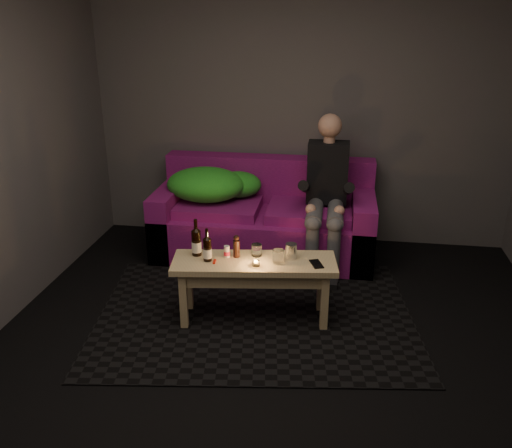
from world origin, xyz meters
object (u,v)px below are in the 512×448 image
(coffee_table, at_px, (254,271))
(steel_cup, at_px, (291,251))
(sofa, at_px, (265,221))
(person, at_px, (326,191))
(beer_bottle_b, at_px, (207,249))
(beer_bottle_a, at_px, (196,242))

(coffee_table, distance_m, steel_cup, 0.31)
(sofa, distance_m, person, 0.70)
(sofa, bearing_deg, beer_bottle_b, -100.72)
(sofa, distance_m, steel_cup, 1.23)
(person, relative_size, beer_bottle_a, 4.75)
(beer_bottle_b, xyz_separation_m, steel_cup, (0.59, 0.13, -0.03))
(beer_bottle_a, bearing_deg, person, 48.88)
(coffee_table, xyz_separation_m, steel_cup, (0.26, 0.08, 0.14))
(steel_cup, bearing_deg, beer_bottle_b, -167.73)
(beer_bottle_b, bearing_deg, coffee_table, 8.86)
(steel_cup, bearing_deg, coffee_table, -163.46)
(beer_bottle_b, relative_size, steel_cup, 2.17)
(coffee_table, height_order, steel_cup, steel_cup)
(coffee_table, xyz_separation_m, beer_bottle_b, (-0.33, -0.05, 0.18))
(beer_bottle_b, distance_m, steel_cup, 0.61)
(beer_bottle_a, xyz_separation_m, beer_bottle_b, (0.10, -0.08, -0.01))
(sofa, relative_size, coffee_table, 1.64)
(person, bearing_deg, beer_bottle_a, -131.12)
(coffee_table, xyz_separation_m, beer_bottle_a, (-0.43, 0.03, 0.19))
(steel_cup, bearing_deg, beer_bottle_a, -176.08)
(coffee_table, distance_m, beer_bottle_b, 0.38)
(sofa, relative_size, beer_bottle_b, 8.11)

